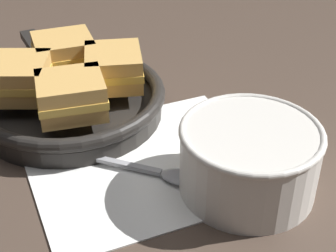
{
  "coord_description": "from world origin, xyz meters",
  "views": [
    {
      "loc": [
        -0.09,
        -0.46,
        0.37
      ],
      "look_at": [
        0.04,
        0.02,
        0.04
      ],
      "focal_mm": 55.0,
      "sensor_mm": 36.0,
      "label": 1
    }
  ],
  "objects": [
    {
      "name": "spoon",
      "position": [
        0.02,
        -0.02,
        0.01
      ],
      "size": [
        0.14,
        0.11,
        0.01
      ],
      "rotation": [
        0.0,
        0.0,
        -0.6
      ],
      "color": "#9E9EA3",
      "rests_on": "napkin"
    },
    {
      "name": "ground_plane",
      "position": [
        0.0,
        0.0,
        0.0
      ],
      "size": [
        4.0,
        4.0,
        0.0
      ],
      "primitive_type": "plane",
      "color": "#47382D"
    },
    {
      "name": "napkin",
      "position": [
        0.01,
        0.01,
        0.0
      ],
      "size": [
        0.3,
        0.26,
        0.0
      ],
      "color": "white",
      "rests_on": "ground_plane"
    },
    {
      "name": "skillet",
      "position": [
        -0.07,
        0.14,
        0.02
      ],
      "size": [
        0.25,
        0.35,
        0.04
      ],
      "color": "black",
      "rests_on": "ground_plane"
    },
    {
      "name": "sandwich_far_left",
      "position": [
        -0.07,
        0.08,
        0.06
      ],
      "size": [
        0.08,
        0.07,
        0.05
      ],
      "rotation": [
        0.0,
        0.0,
        6.28
      ],
      "color": "tan",
      "rests_on": "skillet"
    },
    {
      "name": "soup_bowl",
      "position": [
        0.1,
        -0.06,
        0.04
      ],
      "size": [
        0.15,
        0.15,
        0.08
      ],
      "color": "silver",
      "rests_on": "ground_plane"
    },
    {
      "name": "sandwich_far_right",
      "position": [
        -0.01,
        0.14,
        0.06
      ],
      "size": [
        0.08,
        0.09,
        0.05
      ],
      "rotation": [
        0.0,
        0.0,
        7.72
      ],
      "color": "tan",
      "rests_on": "skillet"
    },
    {
      "name": "sandwich_near_right",
      "position": [
        -0.13,
        0.14,
        0.06
      ],
      "size": [
        0.09,
        0.1,
        0.05
      ],
      "rotation": [
        0.0,
        0.0,
        4.45
      ],
      "color": "tan",
      "rests_on": "skillet"
    },
    {
      "name": "sandwich_near_left",
      "position": [
        -0.06,
        0.2,
        0.06
      ],
      "size": [
        0.09,
        0.08,
        0.05
      ],
      "rotation": [
        0.0,
        0.0,
        3.22
      ],
      "color": "tan",
      "rests_on": "skillet"
    }
  ]
}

